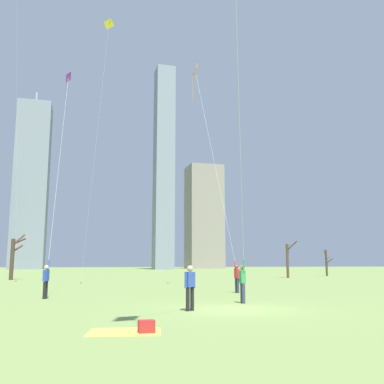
% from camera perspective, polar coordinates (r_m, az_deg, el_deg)
% --- Properties ---
extents(ground_plane, '(400.00, 400.00, 0.00)m').
position_cam_1_polar(ground_plane, '(17.09, 5.34, -14.91)').
color(ground_plane, '#7A934C').
extents(kite_flyer_foreground_right_orange, '(1.45, 6.10, 16.57)m').
position_cam_1_polar(kite_flyer_foreground_right_orange, '(27.33, 4.47, -4.20)').
color(kite_flyer_foreground_right_orange, '#33384C').
rests_on(kite_flyer_foreground_right_orange, ground).
extents(kite_flyer_foreground_left_pink, '(5.89, 14.10, 17.45)m').
position_cam_1_polar(kite_flyer_foreground_left_pink, '(16.07, 6.18, 3.11)').
color(kite_flyer_foreground_left_pink, '#33384C').
rests_on(kite_flyer_foreground_left_pink, ground).
extents(kite_flyer_midfield_center_purple, '(0.70, 7.99, 15.03)m').
position_cam_1_polar(kite_flyer_midfield_center_purple, '(23.82, -18.01, -6.68)').
color(kite_flyer_midfield_center_purple, black).
rests_on(kite_flyer_midfield_center_purple, ground).
extents(bystander_watching_nearby, '(0.46, 0.34, 1.62)m').
position_cam_1_polar(bystander_watching_nearby, '(16.31, -0.26, -12.03)').
color(bystander_watching_nearby, black).
rests_on(bystander_watching_nearby, ground).
extents(distant_kite_low_near_trees_teal, '(0.89, 7.34, 27.53)m').
position_cam_1_polar(distant_kite_low_near_trees_teal, '(45.24, -21.77, 20.03)').
color(distant_kite_low_near_trees_teal, teal).
rests_on(distant_kite_low_near_trees_teal, ground).
extents(distant_kite_high_overhead_yellow, '(2.38, 2.46, 26.23)m').
position_cam_1_polar(distant_kite_high_overhead_yellow, '(47.19, -10.98, 18.50)').
color(distant_kite_high_overhead_yellow, yellow).
rests_on(distant_kite_high_overhead_yellow, ground).
extents(picnic_spot, '(2.02, 1.70, 0.31)m').
position_cam_1_polar(picnic_spot, '(11.47, -7.15, -17.20)').
color(picnic_spot, '#D8BF4C').
rests_on(picnic_spot, ground).
extents(bare_tree_left_of_center, '(1.06, 2.53, 3.56)m').
position_cam_1_polar(bare_tree_left_of_center, '(63.78, 17.06, -8.68)').
color(bare_tree_left_of_center, '#423326').
rests_on(bare_tree_left_of_center, ground).
extents(bare_tree_rightmost, '(1.53, 1.67, 4.85)m').
position_cam_1_polar(bare_tree_rightmost, '(50.41, -22.19, -7.73)').
color(bare_tree_rightmost, '#423326').
rests_on(bare_tree_rightmost, ground).
extents(bare_tree_right_of_center, '(1.24, 3.01, 4.35)m').
position_cam_1_polar(bare_tree_right_of_center, '(54.38, 12.35, -8.42)').
color(bare_tree_right_of_center, '#4C3828').
rests_on(bare_tree_right_of_center, ground).
extents(skyline_wide_slab, '(9.97, 10.97, 56.18)m').
position_cam_1_polar(skyline_wide_slab, '(145.63, -20.14, 0.90)').
color(skyline_wide_slab, gray).
rests_on(skyline_wide_slab, ground).
extents(skyline_short_annex, '(11.76, 10.77, 35.77)m').
position_cam_1_polar(skyline_short_annex, '(153.84, 1.58, -3.23)').
color(skyline_short_annex, gray).
rests_on(skyline_short_annex, ground).
extents(skyline_slender_spire, '(5.51, 6.27, 60.82)m').
position_cam_1_polar(skyline_slender_spire, '(130.85, -3.67, 3.43)').
color(skyline_slender_spire, gray).
rests_on(skyline_slender_spire, ground).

